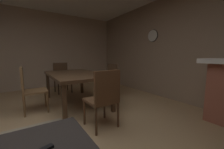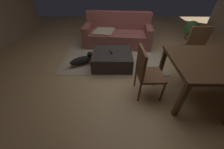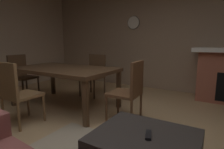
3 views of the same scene
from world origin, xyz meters
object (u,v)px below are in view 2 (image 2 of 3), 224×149
Objects in this scene: small_dog at (82,60)px; potted_plant at (191,29)px; dining_chair_north at (198,46)px; dining_chair_west at (146,71)px; couch at (118,34)px; ottoman_coffee_table at (112,59)px; tv_remote at (111,52)px.

potted_plant is at bearing 26.31° from small_dog.
small_dog is at bearing -153.69° from potted_plant.
dining_chair_west is at bearing -144.95° from dining_chair_north.
couch is 2.16m from dining_chair_north.
dining_chair_north reaches higher than ottoman_coffee_table.
dining_chair_west is (0.62, -0.92, 0.15)m from tv_remote.
tv_remote is at bearing -98.35° from couch.
tv_remote is (-0.03, 0.01, 0.19)m from ottoman_coffee_table.
potted_plant is at bearing 51.85° from dining_chair_west.
dining_chair_west is 1.00× the size of dining_chair_north.
tv_remote reaches higher than small_dog.
dining_chair_north is (1.78, -1.21, 0.20)m from couch.
couch is 2.19× the size of dining_chair_west.
potted_plant is at bearing 67.38° from dining_chair_north.
dining_chair_west reaches higher than tv_remote.
couch reaches higher than tv_remote.
small_dog is at bearing 179.01° from ottoman_coffee_table.
couch is 1.25m from tv_remote.
ottoman_coffee_table is 0.73m from small_dog.
tv_remote is at bearing 123.92° from dining_chair_west.
dining_chair_north is 2.68m from small_dog.
dining_chair_west reaches higher than ottoman_coffee_table.
dining_chair_west is 3.27m from potted_plant.
dining_chair_north is at bearing -112.62° from potted_plant.
potted_plant is 1.07× the size of small_dog.
dining_chair_north is 1.64× the size of small_dog.
dining_chair_west is (0.44, -2.15, 0.20)m from couch.
small_dog is (-1.32, 0.92, -0.37)m from dining_chair_west.
ottoman_coffee_table is 1.95m from dining_chair_north.
small_dog is (-0.70, 0.00, -0.22)m from tv_remote.
ottoman_coffee_table is at bearing -36.09° from tv_remote.
dining_chair_west reaches higher than small_dog.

